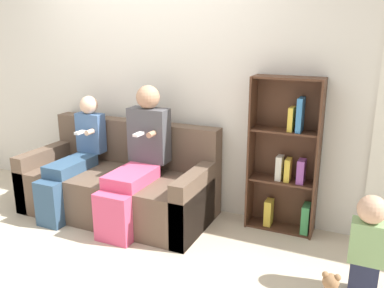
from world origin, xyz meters
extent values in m
plane|color=beige|center=(0.00, 0.00, 0.00)|extent=(14.00, 14.00, 0.00)
cube|color=silver|center=(0.00, 0.98, 1.27)|extent=(10.00, 0.06, 2.55)
cube|color=brown|center=(-0.13, 0.40, 0.21)|extent=(1.84, 0.68, 0.43)
cube|color=brown|center=(-0.13, 0.83, 0.43)|extent=(1.84, 0.17, 0.87)
cube|color=brown|center=(-0.98, 0.40, 0.29)|extent=(0.14, 0.68, 0.58)
cube|color=brown|center=(0.72, 0.40, 0.29)|extent=(0.14, 0.68, 0.58)
cube|color=#DB4C75|center=(0.15, 0.00, 0.21)|extent=(0.32, 0.12, 0.43)
cube|color=#DB4C75|center=(0.15, 0.31, 0.48)|extent=(0.32, 0.49, 0.11)
cube|color=#4C4C51|center=(0.15, 0.64, 0.79)|extent=(0.38, 0.17, 0.51)
sphere|color=tan|center=(0.15, 0.64, 1.15)|extent=(0.22, 0.22, 0.22)
cylinder|color=tan|center=(0.26, 0.50, 0.84)|extent=(0.05, 0.10, 0.05)
cube|color=white|center=(0.15, 0.45, 0.84)|extent=(0.05, 0.12, 0.02)
cube|color=#335170|center=(-0.55, 0.00, 0.21)|extent=(0.24, 0.12, 0.43)
cube|color=#335170|center=(-0.55, 0.33, 0.48)|extent=(0.24, 0.54, 0.11)
cube|color=#476B9E|center=(-0.55, 0.66, 0.74)|extent=(0.29, 0.13, 0.40)
sphere|color=beige|center=(-0.55, 0.66, 1.02)|extent=(0.18, 0.18, 0.18)
cylinder|color=beige|center=(-0.47, 0.55, 0.78)|extent=(0.05, 0.10, 0.05)
cube|color=white|center=(-0.55, 0.50, 0.78)|extent=(0.05, 0.12, 0.02)
cube|color=#232842|center=(2.12, 0.13, 0.12)|extent=(0.18, 0.14, 0.24)
cube|color=#84AD70|center=(2.12, 0.13, 0.39)|extent=(0.23, 0.14, 0.30)
sphere|color=tan|center=(2.12, 0.13, 0.63)|extent=(0.19, 0.19, 0.19)
cube|color=#4C2D1E|center=(1.10, 0.83, 0.69)|extent=(0.02, 0.23, 1.38)
cube|color=#4C2D1E|center=(1.68, 0.83, 0.69)|extent=(0.02, 0.23, 1.38)
cube|color=#4C2D1E|center=(1.39, 0.94, 0.69)|extent=(0.60, 0.02, 1.38)
cube|color=#4C2D1E|center=(1.39, 0.83, 0.01)|extent=(0.56, 0.19, 0.02)
cube|color=#4C2D1E|center=(1.39, 0.83, 0.46)|extent=(0.56, 0.19, 0.02)
cube|color=#4C2D1E|center=(1.39, 0.83, 0.92)|extent=(0.56, 0.19, 0.02)
cube|color=#4C2D1E|center=(1.39, 0.83, 1.37)|extent=(0.56, 0.19, 0.02)
cube|color=gold|center=(1.43, 0.83, 1.03)|extent=(0.04, 0.13, 0.20)
cube|color=beige|center=(1.36, 0.83, 0.58)|extent=(0.05, 0.11, 0.22)
cube|color=gold|center=(1.43, 0.83, 0.57)|extent=(0.05, 0.12, 0.20)
cube|color=#934CA3|center=(1.55, 0.83, 0.58)|extent=(0.06, 0.12, 0.21)
cube|color=#429956|center=(1.62, 0.83, 0.15)|extent=(0.07, 0.16, 0.26)
cube|color=teal|center=(1.51, 0.83, 1.07)|extent=(0.04, 0.16, 0.29)
cube|color=gold|center=(1.29, 0.83, 0.14)|extent=(0.06, 0.12, 0.24)
sphere|color=#936B47|center=(1.93, -0.17, 0.22)|extent=(0.11, 0.11, 0.11)
sphere|color=#936B47|center=(1.90, -0.17, 0.26)|extent=(0.04, 0.04, 0.04)
sphere|color=#936B47|center=(1.97, -0.17, 0.26)|extent=(0.04, 0.04, 0.04)
camera|label=1|loc=(2.06, -2.56, 1.76)|focal=38.00mm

